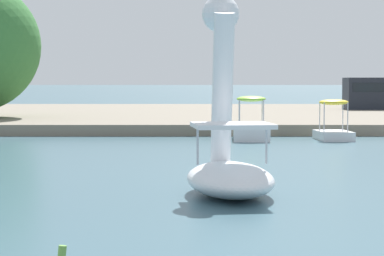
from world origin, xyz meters
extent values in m
cube|color=slate|center=(0.00, 36.39, 0.21)|extent=(111.02, 25.08, 0.43)
ellipsoid|color=white|center=(3.17, 9.32, 0.30)|extent=(1.84, 2.97, 0.60)
cylinder|color=white|center=(3.06, 10.22, 1.92)|extent=(0.49, 0.93, 2.91)
sphere|color=white|center=(3.03, 10.47, 3.36)|extent=(0.80, 0.80, 0.72)
cone|color=yellow|center=(3.00, 10.75, 3.36)|extent=(0.46, 0.59, 0.40)
cube|color=white|center=(3.19, 9.10, 1.29)|extent=(1.50, 1.36, 0.08)
cylinder|color=silver|center=(3.81, 9.17, 0.94)|extent=(0.04, 0.04, 0.69)
cylinder|color=silver|center=(2.58, 9.03, 0.94)|extent=(0.04, 0.04, 0.69)
cube|color=white|center=(4.56, 22.24, 0.26)|extent=(1.32, 2.42, 0.51)
ellipsoid|color=#8CCC38|center=(4.56, 22.24, 1.44)|extent=(1.08, 1.33, 0.20)
cylinder|color=#B7B7BF|center=(4.17, 22.77, 0.98)|extent=(0.04, 0.04, 0.93)
cylinder|color=#B7B7BF|center=(4.99, 22.73, 0.98)|extent=(0.04, 0.04, 0.93)
cylinder|color=#B7B7BF|center=(4.12, 21.74, 0.98)|extent=(0.04, 0.04, 0.93)
cylinder|color=#B7B7BF|center=(4.95, 21.70, 0.98)|extent=(0.04, 0.04, 0.93)
cube|color=white|center=(7.44, 22.15, 0.16)|extent=(1.21, 1.80, 0.32)
ellipsoid|color=yellow|center=(7.44, 22.15, 1.32)|extent=(1.08, 0.87, 0.20)
cylinder|color=#B7B7BF|center=(7.00, 22.45, 0.82)|extent=(0.04, 0.04, 1.01)
cylinder|color=#B7B7BF|center=(7.83, 22.50, 0.82)|extent=(0.04, 0.04, 1.01)
cylinder|color=#B7B7BF|center=(7.05, 21.80, 0.82)|extent=(0.04, 0.04, 1.01)
cylinder|color=#B7B7BF|center=(7.87, 21.85, 0.82)|extent=(0.04, 0.04, 1.01)
camera|label=1|loc=(2.48, -4.16, 2.08)|focal=70.54mm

